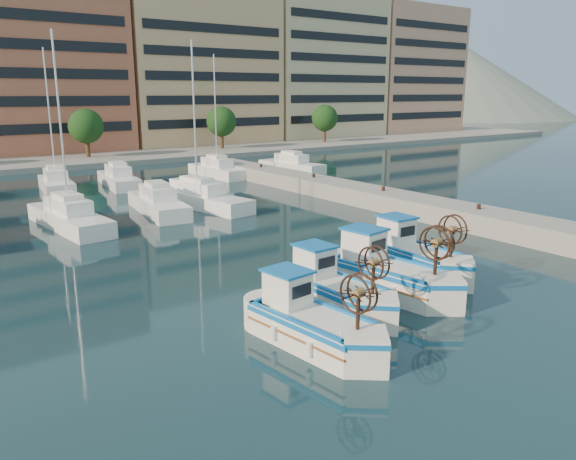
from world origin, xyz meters
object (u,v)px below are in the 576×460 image
object	(u,v)px
fishing_boat_c	(387,272)
fishing_boat_a	(310,321)
fishing_boat_b	(333,289)
fishing_boat_d	(413,255)

from	to	relation	value
fishing_boat_c	fishing_boat_a	bearing A→B (deg)	-168.42
fishing_boat_b	fishing_boat_d	distance (m)	5.98
fishing_boat_b	fishing_boat_d	bearing A→B (deg)	10.00
fishing_boat_a	fishing_boat_c	world-z (taller)	fishing_boat_c
fishing_boat_a	fishing_boat_b	xyz separation A→B (m)	(2.63, 1.93, 0.00)
fishing_boat_b	fishing_boat_d	world-z (taller)	fishing_boat_d
fishing_boat_a	fishing_boat_d	xyz separation A→B (m)	(8.47, 3.21, 0.05)
fishing_boat_a	fishing_boat_b	size ratio (longest dim) A/B	1.01
fishing_boat_a	fishing_boat_b	bearing A→B (deg)	29.79
fishing_boat_c	fishing_boat_b	bearing A→B (deg)	173.25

